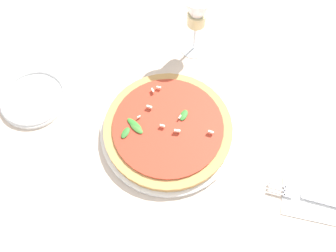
# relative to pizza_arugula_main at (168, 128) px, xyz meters

# --- Properties ---
(ground_plane) EXTENTS (6.00, 6.00, 0.00)m
(ground_plane) POSITION_rel_pizza_arugula_main_xyz_m (0.04, 0.00, -0.02)
(ground_plane) COLOR beige
(pizza_arugula_main) EXTENTS (0.33, 0.33, 0.05)m
(pizza_arugula_main) POSITION_rel_pizza_arugula_main_xyz_m (0.00, 0.00, 0.00)
(pizza_arugula_main) COLOR white
(pizza_arugula_main) RESTS_ON ground_plane
(wine_glass) EXTENTS (0.09, 0.09, 0.19)m
(wine_glass) POSITION_rel_pizza_arugula_main_xyz_m (-0.07, -0.26, 0.12)
(wine_glass) COLOR white
(wine_glass) RESTS_ON ground_plane
(napkin) EXTENTS (0.16, 0.12, 0.01)m
(napkin) POSITION_rel_pizza_arugula_main_xyz_m (-0.33, 0.16, -0.01)
(napkin) COLOR white
(napkin) RESTS_ON ground_plane
(fork) EXTENTS (0.19, 0.06, 0.00)m
(fork) POSITION_rel_pizza_arugula_main_xyz_m (-0.32, 0.16, -0.01)
(fork) COLOR silver
(fork) RESTS_ON ground_plane
(side_plate_white) EXTENTS (0.17, 0.17, 0.02)m
(side_plate_white) POSITION_rel_pizza_arugula_main_xyz_m (0.34, -0.08, -0.01)
(side_plate_white) COLOR white
(side_plate_white) RESTS_ON ground_plane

